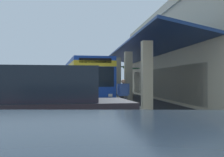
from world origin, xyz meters
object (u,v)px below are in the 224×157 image
object	(u,v)px
pedestrian	(123,94)
transit_bus	(85,78)
parked_suv_charcoal	(26,108)
potted_palm	(129,88)

from	to	relation	value
pedestrian	transit_bus	bearing A→B (deg)	-166.74
parked_suv_charcoal	potted_palm	distance (m)	21.41
pedestrian	potted_palm	size ratio (longest dim) A/B	0.56
pedestrian	potted_palm	bearing A→B (deg)	169.08
transit_bus	pedestrian	size ratio (longest dim) A/B	6.72
parked_suv_charcoal	potted_palm	bearing A→B (deg)	163.96
pedestrian	parked_suv_charcoal	bearing A→B (deg)	-23.67
potted_palm	pedestrian	bearing A→B (deg)	-10.92
pedestrian	potted_palm	distance (m)	12.88
parked_suv_charcoal	potted_palm	xyz separation A→B (m)	(-20.58, 5.92, -0.12)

